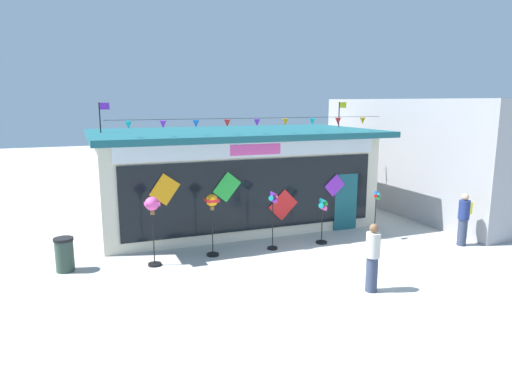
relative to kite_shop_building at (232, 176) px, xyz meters
name	(u,v)px	position (x,y,z in m)	size (l,w,h in m)	color
ground_plane	(332,271)	(0.89, -5.73, -1.77)	(80.00, 80.00, 0.00)	#ADAAA5
kite_shop_building	(232,176)	(0.00, 0.00, 0.00)	(9.93, 5.58, 4.47)	beige
wind_spinner_far_left	(152,211)	(-3.51, -3.57, -0.20)	(0.39, 0.39, 1.95)	black
wind_spinner_left	(212,208)	(-1.76, -3.35, -0.31)	(0.37, 0.37, 1.86)	black
wind_spinner_center_left	(273,211)	(0.13, -3.48, -0.54)	(0.39, 0.32, 1.84)	black
wind_spinner_center_right	(323,214)	(1.84, -3.50, -0.78)	(0.44, 0.37, 1.51)	black
wind_spinner_right	(376,210)	(3.69, -3.75, -0.76)	(0.32, 0.29, 1.65)	black
person_near_camera	(464,218)	(5.89, -5.29, -0.88)	(0.48, 0.38, 1.68)	#333D56
person_mid_plaza	(373,257)	(1.05, -7.27, -0.91)	(0.34, 0.34, 1.68)	#333D56
trash_bin	(64,254)	(-5.81, -3.12, -1.30)	(0.52, 0.52, 0.93)	#2D4238
neighbour_building	(456,153)	(10.00, -0.68, 0.53)	(6.92, 9.99, 4.59)	#99999E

